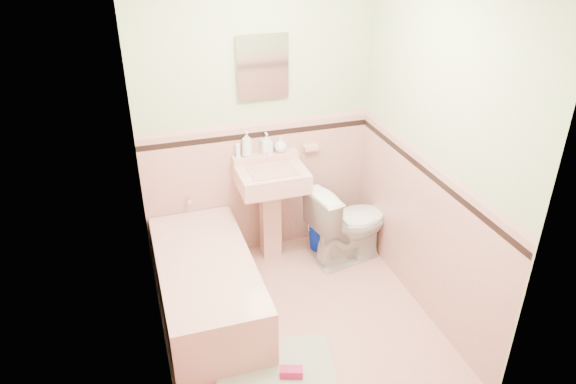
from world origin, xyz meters
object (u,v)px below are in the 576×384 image
object	(u,v)px
medicine_cabinet	(262,67)
soap_bottle_right	(281,144)
bucket	(321,236)
bathtub	(207,287)
soap_bottle_left	(247,144)
sink	(272,215)
shoe	(291,372)
soap_bottle_mid	(266,143)
toilet	(349,223)

from	to	relation	value
medicine_cabinet	soap_bottle_right	distance (m)	0.69
bucket	bathtub	bearing A→B (deg)	-154.13
soap_bottle_left	sink	bearing A→B (deg)	-48.61
medicine_cabinet	shoe	xyz separation A→B (m)	(-0.28, -1.60, -1.64)
sink	soap_bottle_mid	world-z (taller)	soap_bottle_mid
soap_bottle_right	bathtub	bearing A→B (deg)	-138.99
toilet	shoe	world-z (taller)	toilet
soap_bottle_right	shoe	xyz separation A→B (m)	(-0.41, -1.57, -0.96)
soap_bottle_left	soap_bottle_mid	size ratio (longest dim) A/B	1.18
soap_bottle_left	soap_bottle_mid	world-z (taller)	soap_bottle_left
bathtub	medicine_cabinet	xyz separation A→B (m)	(0.68, 0.74, 1.47)
toilet	bucket	distance (m)	0.38
bathtub	soap_bottle_right	xyz separation A→B (m)	(0.82, 0.71, 0.80)
sink	soap_bottle_right	world-z (taller)	soap_bottle_right
bathtub	soap_bottle_left	world-z (taller)	soap_bottle_left
sink	soap_bottle_left	bearing A→B (deg)	131.39
shoe	medicine_cabinet	bearing A→B (deg)	99.07
bathtub	soap_bottle_mid	world-z (taller)	soap_bottle_mid
soap_bottle_mid	soap_bottle_right	size ratio (longest dim) A/B	1.33
soap_bottle_left	bucket	world-z (taller)	soap_bottle_left
bathtub	soap_bottle_right	size ratio (longest dim) A/B	10.49
medicine_cabinet	shoe	bearing A→B (deg)	-99.82
soap_bottle_right	soap_bottle_mid	bearing A→B (deg)	180.00
sink	toilet	xyz separation A→B (m)	(0.64, -0.21, -0.08)
soap_bottle_mid	toilet	bearing A→B (deg)	-31.78
soap_bottle_mid	medicine_cabinet	bearing A→B (deg)	110.38
toilet	soap_bottle_left	bearing A→B (deg)	52.34
soap_bottle_mid	soap_bottle_right	bearing A→B (deg)	0.00
bathtub	soap_bottle_right	world-z (taller)	soap_bottle_right
bucket	shoe	distance (m)	1.61
sink	soap_bottle_mid	bearing A→B (deg)	86.46
sink	medicine_cabinet	world-z (taller)	medicine_cabinet
bucket	shoe	xyz separation A→B (m)	(-0.75, -1.42, -0.06)
medicine_cabinet	toilet	distance (m)	1.53
soap_bottle_left	bucket	bearing A→B (deg)	-13.26
shoe	soap_bottle_mid	bearing A→B (deg)	98.49
shoe	bucket	bearing A→B (deg)	81.01
soap_bottle_right	bucket	world-z (taller)	soap_bottle_right
sink	shoe	world-z (taller)	sink
sink	toilet	world-z (taller)	sink
soap_bottle_left	soap_bottle_right	bearing A→B (deg)	0.00
soap_bottle_right	shoe	world-z (taller)	soap_bottle_right
bathtub	shoe	distance (m)	0.97
sink	bucket	distance (m)	0.58
soap_bottle_mid	toilet	size ratio (longest dim) A/B	0.26
medicine_cabinet	soap_bottle_left	size ratio (longest dim) A/B	2.00
bathtub	soap_bottle_mid	size ratio (longest dim) A/B	7.89
medicine_cabinet	shoe	world-z (taller)	medicine_cabinet
soap_bottle_left	soap_bottle_mid	distance (m)	0.17
soap_bottle_right	shoe	size ratio (longest dim) A/B	0.93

